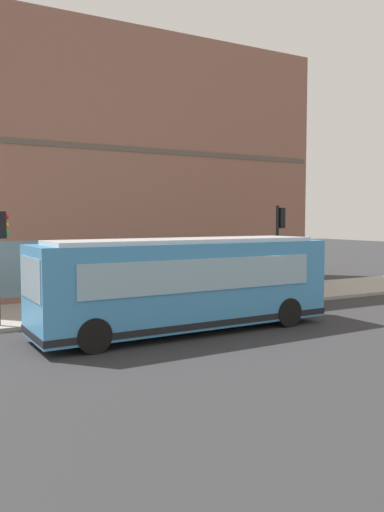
# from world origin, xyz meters

# --- Properties ---
(ground) EXTENTS (120.00, 120.00, 0.00)m
(ground) POSITION_xyz_m (0.00, 0.00, 0.00)
(ground) COLOR #2D2D30
(sidewalk_curb) EXTENTS (4.96, 40.00, 0.15)m
(sidewalk_curb) POSITION_xyz_m (5.08, 0.00, 0.07)
(sidewalk_curb) COLOR #9E9991
(sidewalk_curb) RESTS_ON ground
(building_corner) EXTENTS (8.45, 19.89, 12.61)m
(building_corner) POSITION_xyz_m (11.76, 0.00, 6.30)
(building_corner) COLOR #8C5B4C
(building_corner) RESTS_ON ground
(city_bus_nearside) EXTENTS (2.88, 10.12, 3.07)m
(city_bus_nearside) POSITION_xyz_m (-0.02, 1.75, 1.55)
(city_bus_nearside) COLOR #3F8CC6
(city_bus_nearside) RESTS_ON ground
(traffic_light_near_corner) EXTENTS (0.32, 0.49, 4.16)m
(traffic_light_near_corner) POSITION_xyz_m (3.30, -4.75, 3.04)
(traffic_light_near_corner) COLOR black
(traffic_light_near_corner) RESTS_ON sidewalk_curb
(traffic_light_down_block) EXTENTS (0.32, 0.49, 3.91)m
(traffic_light_down_block) POSITION_xyz_m (3.18, 7.02, 2.88)
(traffic_light_down_block) COLOR black
(traffic_light_down_block) RESTS_ON sidewalk_curb
(fire_hydrant) EXTENTS (0.35, 0.35, 0.74)m
(fire_hydrant) POSITION_xyz_m (5.01, -1.35, 0.51)
(fire_hydrant) COLOR yellow
(fire_hydrant) RESTS_ON sidewalk_curb
(pedestrian_near_building_entrance) EXTENTS (0.32, 0.32, 1.54)m
(pedestrian_near_building_entrance) POSITION_xyz_m (5.32, -4.22, 1.03)
(pedestrian_near_building_entrance) COLOR #8C3F8C
(pedestrian_near_building_entrance) RESTS_ON sidewalk_curb
(pedestrian_walking_along_curb) EXTENTS (0.32, 0.32, 1.64)m
(pedestrian_walking_along_curb) POSITION_xyz_m (4.50, -7.27, 1.09)
(pedestrian_walking_along_curb) COLOR silver
(pedestrian_walking_along_curb) RESTS_ON sidewalk_curb
(pedestrian_near_hydrant) EXTENTS (0.32, 0.32, 1.59)m
(pedestrian_near_hydrant) POSITION_xyz_m (5.73, 1.30, 1.06)
(pedestrian_near_hydrant) COLOR #B23338
(pedestrian_near_hydrant) RESTS_ON sidewalk_curb
(newspaper_vending_box) EXTENTS (0.44, 0.43, 0.90)m
(newspaper_vending_box) POSITION_xyz_m (5.72, 3.74, 0.60)
(newspaper_vending_box) COLOR #197233
(newspaper_vending_box) RESTS_ON sidewalk_curb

